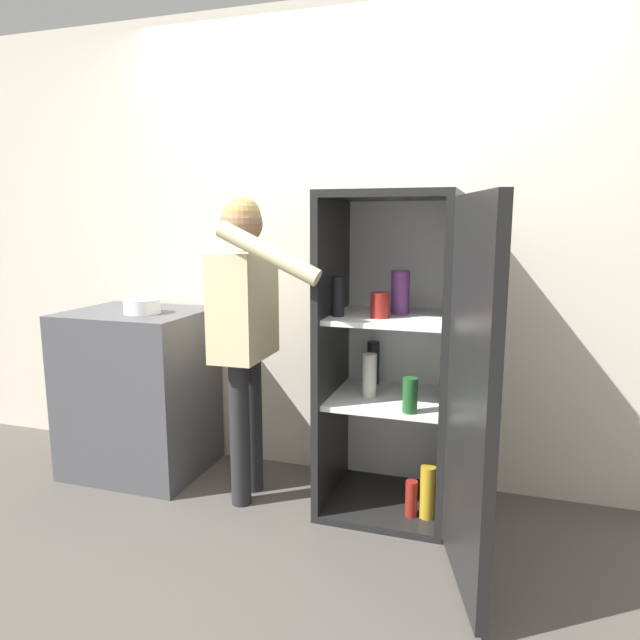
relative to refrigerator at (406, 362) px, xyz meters
name	(u,v)px	position (x,y,z in m)	size (l,w,h in m)	color
ground_plane	(296,566)	(-0.35, -0.55, -0.77)	(12.00, 12.00, 0.00)	#4C4742
wall_back	(357,249)	(-0.35, 0.43, 0.50)	(7.00, 0.06, 2.55)	beige
refrigerator	(406,362)	(0.00, 0.00, 0.00)	(0.83, 1.18, 1.56)	black
person	(245,312)	(-0.80, -0.05, 0.21)	(0.59, 0.52, 1.54)	#262628
counter	(139,391)	(-1.53, 0.08, -0.31)	(0.74, 0.60, 0.93)	#4C4C51
bowl	(142,306)	(-1.44, 0.03, 0.19)	(0.19, 0.19, 0.08)	white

